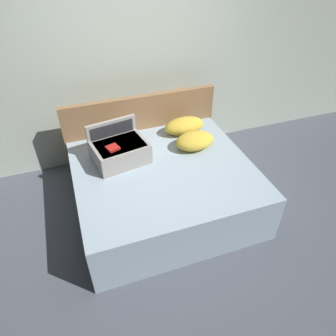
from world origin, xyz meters
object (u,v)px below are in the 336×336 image
(bed, at_px, (164,188))
(pillow_near_headboard, at_px, (184,126))
(hard_case_large, at_px, (120,150))
(pillow_center_head, at_px, (195,141))

(bed, height_order, pillow_near_headboard, pillow_near_headboard)
(bed, bearing_deg, pillow_near_headboard, 51.85)
(hard_case_large, height_order, pillow_center_head, hard_case_large)
(bed, height_order, pillow_center_head, pillow_center_head)
(bed, height_order, hard_case_large, hard_case_large)
(bed, xyz_separation_m, hard_case_large, (-0.40, 0.31, 0.42))
(hard_case_large, distance_m, pillow_center_head, 0.87)
(bed, distance_m, pillow_center_head, 0.65)
(bed, relative_size, pillow_near_headboard, 3.76)
(bed, relative_size, hard_case_large, 2.98)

